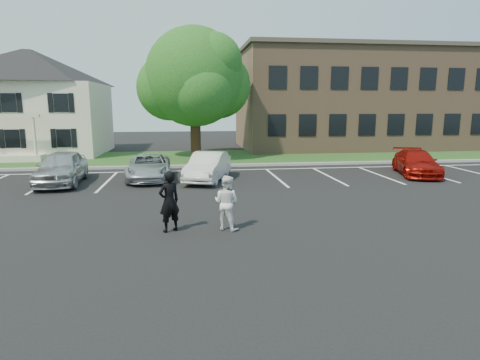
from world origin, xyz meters
name	(u,v)px	position (x,y,z in m)	size (l,w,h in m)	color
ground_plane	(244,225)	(0.00, 0.00, 0.00)	(90.00, 90.00, 0.00)	black
curb	(216,166)	(0.00, 12.00, 0.07)	(40.00, 0.30, 0.15)	#969690
grass_strip	(212,158)	(0.00, 16.00, 0.04)	(44.00, 8.00, 0.08)	#194314
stall_lines	(247,175)	(1.40, 8.95, 0.01)	(34.00, 5.36, 0.01)	silver
house	(32,103)	(-13.00, 19.97, 3.83)	(10.30, 9.22, 7.60)	beige
office_building	(368,99)	(14.00, 21.99, 4.16)	(22.40, 10.40, 8.30)	#8E6B50
tree	(196,79)	(-1.04, 16.09, 5.35)	(7.80, 7.20, 8.80)	black
man_black_suit	(169,201)	(-2.25, -0.28, 0.91)	(0.66, 0.43, 1.81)	black
man_white_shirt	(227,203)	(-0.57, -0.29, 0.82)	(0.80, 0.62, 1.64)	white
car_silver_west	(62,168)	(-7.58, 7.68, 0.78)	(1.85, 4.59, 1.56)	#B6B6BB
car_silver_minivan	(149,167)	(-3.62, 8.34, 0.63)	(2.09, 4.53, 1.26)	#B8BBC0
car_white_sedan	(208,167)	(-0.72, 7.68, 0.69)	(1.47, 4.21, 1.39)	silver
car_red_compact	(416,163)	(10.33, 7.84, 0.65)	(1.81, 4.45, 1.29)	#920D06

